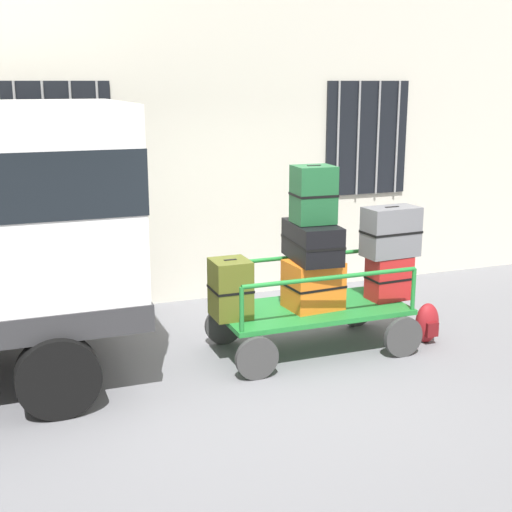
{
  "coord_description": "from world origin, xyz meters",
  "views": [
    {
      "loc": [
        -2.56,
        -5.92,
        2.75
      ],
      "look_at": [
        -0.19,
        0.34,
        1.07
      ],
      "focal_mm": 49.24,
      "sensor_mm": 36.0,
      "label": 1
    }
  ],
  "objects_px": {
    "backpack": "(427,323)",
    "suitcase_center_middle": "(391,232)",
    "suitcase_midleft_top": "(313,194)",
    "luggage_cart": "(312,316)",
    "suitcase_midleft_bottom": "(313,285)",
    "suitcase_center_bottom": "(389,278)",
    "suitcase_midleft_middle": "(312,242)",
    "suitcase_left_bottom": "(230,289)"
  },
  "relations": [
    {
      "from": "backpack",
      "to": "suitcase_left_bottom",
      "type": "bearing_deg",
      "value": 173.33
    },
    {
      "from": "suitcase_midleft_middle",
      "to": "suitcase_center_bottom",
      "type": "relative_size",
      "value": 1.68
    },
    {
      "from": "suitcase_center_middle",
      "to": "suitcase_center_bottom",
      "type": "bearing_deg",
      "value": -90.0
    },
    {
      "from": "suitcase_midleft_top",
      "to": "suitcase_center_middle",
      "type": "bearing_deg",
      "value": -2.64
    },
    {
      "from": "luggage_cart",
      "to": "suitcase_midleft_middle",
      "type": "distance_m",
      "value": 0.79
    },
    {
      "from": "suitcase_left_bottom",
      "to": "suitcase_midleft_top",
      "type": "relative_size",
      "value": 1.01
    },
    {
      "from": "suitcase_midleft_bottom",
      "to": "suitcase_midleft_middle",
      "type": "relative_size",
      "value": 0.73
    },
    {
      "from": "luggage_cart",
      "to": "suitcase_midleft_bottom",
      "type": "bearing_deg",
      "value": -90.0
    },
    {
      "from": "suitcase_midleft_bottom",
      "to": "suitcase_center_middle",
      "type": "relative_size",
      "value": 0.96
    },
    {
      "from": "suitcase_midleft_bottom",
      "to": "suitcase_midleft_middle",
      "type": "distance_m",
      "value": 0.45
    },
    {
      "from": "backpack",
      "to": "suitcase_midleft_top",
      "type": "bearing_deg",
      "value": 168.15
    },
    {
      "from": "suitcase_midleft_top",
      "to": "suitcase_center_bottom",
      "type": "relative_size",
      "value": 1.22
    },
    {
      "from": "suitcase_midleft_bottom",
      "to": "suitcase_center_middle",
      "type": "height_order",
      "value": "suitcase_center_middle"
    },
    {
      "from": "suitcase_left_bottom",
      "to": "suitcase_midleft_bottom",
      "type": "xyz_separation_m",
      "value": [
        0.89,
        -0.02,
        -0.04
      ]
    },
    {
      "from": "luggage_cart",
      "to": "suitcase_midleft_middle",
      "type": "xyz_separation_m",
      "value": [
        0.0,
        0.03,
        0.79
      ]
    },
    {
      "from": "luggage_cart",
      "to": "suitcase_center_bottom",
      "type": "xyz_separation_m",
      "value": [
        0.89,
        -0.03,
        0.33
      ]
    },
    {
      "from": "suitcase_center_bottom",
      "to": "luggage_cart",
      "type": "bearing_deg",
      "value": 178.21
    },
    {
      "from": "suitcase_left_bottom",
      "to": "suitcase_center_middle",
      "type": "xyz_separation_m",
      "value": [
        1.78,
        -0.03,
        0.45
      ]
    },
    {
      "from": "suitcase_midleft_top",
      "to": "suitcase_center_middle",
      "type": "relative_size",
      "value": 0.96
    },
    {
      "from": "backpack",
      "to": "luggage_cart",
      "type": "bearing_deg",
      "value": 169.05
    },
    {
      "from": "suitcase_midleft_bottom",
      "to": "suitcase_midleft_top",
      "type": "relative_size",
      "value": 1.0
    },
    {
      "from": "suitcase_midleft_bottom",
      "to": "suitcase_midleft_middle",
      "type": "xyz_separation_m",
      "value": [
        0.0,
        0.04,
        0.44
      ]
    },
    {
      "from": "suitcase_midleft_bottom",
      "to": "luggage_cart",
      "type": "bearing_deg",
      "value": 90.0
    },
    {
      "from": "suitcase_left_bottom",
      "to": "backpack",
      "type": "distance_m",
      "value": 2.23
    },
    {
      "from": "luggage_cart",
      "to": "backpack",
      "type": "relative_size",
      "value": 4.59
    },
    {
      "from": "suitcase_midleft_bottom",
      "to": "suitcase_center_middle",
      "type": "xyz_separation_m",
      "value": [
        0.89,
        -0.0,
        0.49
      ]
    },
    {
      "from": "luggage_cart",
      "to": "suitcase_left_bottom",
      "type": "xyz_separation_m",
      "value": [
        -0.89,
        0.01,
        0.39
      ]
    },
    {
      "from": "suitcase_midleft_bottom",
      "to": "suitcase_midleft_middle",
      "type": "bearing_deg",
      "value": 90.0
    },
    {
      "from": "suitcase_left_bottom",
      "to": "suitcase_center_bottom",
      "type": "xyz_separation_m",
      "value": [
        1.78,
        -0.04,
        -0.06
      ]
    },
    {
      "from": "suitcase_center_bottom",
      "to": "backpack",
      "type": "height_order",
      "value": "suitcase_center_bottom"
    },
    {
      "from": "luggage_cart",
      "to": "suitcase_midleft_bottom",
      "type": "distance_m",
      "value": 0.35
    },
    {
      "from": "backpack",
      "to": "suitcase_center_middle",
      "type": "bearing_deg",
      "value": 148.82
    },
    {
      "from": "suitcase_center_bottom",
      "to": "suitcase_left_bottom",
      "type": "bearing_deg",
      "value": 178.86
    },
    {
      "from": "suitcase_midleft_bottom",
      "to": "suitcase_center_middle",
      "type": "bearing_deg",
      "value": -0.25
    },
    {
      "from": "suitcase_midleft_middle",
      "to": "suitcase_center_middle",
      "type": "distance_m",
      "value": 0.89
    },
    {
      "from": "suitcase_midleft_top",
      "to": "suitcase_center_bottom",
      "type": "bearing_deg",
      "value": -3.12
    },
    {
      "from": "luggage_cart",
      "to": "suitcase_midleft_top",
      "type": "xyz_separation_m",
      "value": [
        -0.0,
        0.02,
        1.27
      ]
    },
    {
      "from": "suitcase_center_bottom",
      "to": "suitcase_midleft_bottom",
      "type": "bearing_deg",
      "value": 179.26
    },
    {
      "from": "suitcase_midleft_top",
      "to": "suitcase_left_bottom",
      "type": "bearing_deg",
      "value": -179.16
    },
    {
      "from": "suitcase_center_bottom",
      "to": "suitcase_center_middle",
      "type": "distance_m",
      "value": 0.5
    },
    {
      "from": "luggage_cart",
      "to": "suitcase_center_bottom",
      "type": "relative_size",
      "value": 4.26
    },
    {
      "from": "luggage_cart",
      "to": "suitcase_midleft_bottom",
      "type": "relative_size",
      "value": 3.48
    }
  ]
}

